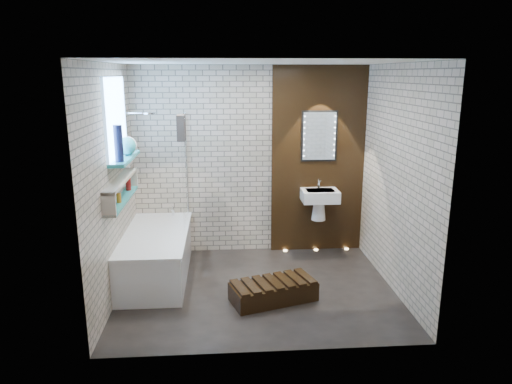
{
  "coord_description": "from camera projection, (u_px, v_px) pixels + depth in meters",
  "views": [
    {
      "loc": [
        -0.39,
        -5.12,
        2.48
      ],
      "look_at": [
        0.0,
        0.15,
        1.15
      ],
      "focal_mm": 33.02,
      "sensor_mm": 36.0,
      "label": 1
    }
  ],
  "objects": [
    {
      "name": "bathtub",
      "position": [
        156.0,
        255.0,
        5.86
      ],
      "size": [
        0.79,
        1.74,
        0.7
      ],
      "color": "white",
      "rests_on": "ground"
    },
    {
      "name": "room_shell",
      "position": [
        257.0,
        182.0,
        5.27
      ],
      "size": [
        3.24,
        3.2,
        2.6
      ],
      "color": "tan",
      "rests_on": "ground"
    },
    {
      "name": "walnut_step",
      "position": [
        273.0,
        292.0,
        5.28
      ],
      "size": [
        1.02,
        0.68,
        0.21
      ],
      "primitive_type": "cube",
      "rotation": [
        0.0,
        0.0,
        0.31
      ],
      "color": "black",
      "rests_on": "ground"
    },
    {
      "name": "ground",
      "position": [
        257.0,
        289.0,
        5.59
      ],
      "size": [
        3.2,
        3.2,
        0.0
      ],
      "primitive_type": "plane",
      "color": "black",
      "rests_on": "ground"
    },
    {
      "name": "clerestory_window",
      "position": [
        117.0,
        126.0,
        5.35
      ],
      "size": [
        0.18,
        1.0,
        0.94
      ],
      "color": "#7FADE0",
      "rests_on": "room_shell"
    },
    {
      "name": "towel",
      "position": [
        181.0,
        128.0,
        5.65
      ],
      "size": [
        0.09,
        0.24,
        0.31
      ],
      "primitive_type": "cube",
      "color": "black",
      "rests_on": "bath_screen"
    },
    {
      "name": "display_niche",
      "position": [
        122.0,
        190.0,
        5.33
      ],
      "size": [
        0.14,
        1.3,
        0.26
      ],
      "color": "teal",
      "rests_on": "room_shell"
    },
    {
      "name": "floor_uplights",
      "position": [
        316.0,
        250.0,
        6.81
      ],
      "size": [
        0.96,
        0.06,
        0.01
      ],
      "color": "#FFD899",
      "rests_on": "ground"
    },
    {
      "name": "walnut_panel",
      "position": [
        318.0,
        161.0,
        6.56
      ],
      "size": [
        1.3,
        0.06,
        2.6
      ],
      "primitive_type": "cube",
      "color": "black",
      "rests_on": "ground"
    },
    {
      "name": "led_mirror",
      "position": [
        319.0,
        136.0,
        6.44
      ],
      "size": [
        0.5,
        0.02,
        0.7
      ],
      "color": "black",
      "rests_on": "walnut_panel"
    },
    {
      "name": "washbasin",
      "position": [
        320.0,
        200.0,
        6.5
      ],
      "size": [
        0.5,
        0.36,
        0.58
      ],
      "color": "white",
      "rests_on": "walnut_panel"
    },
    {
      "name": "shower_head",
      "position": [
        149.0,
        113.0,
        5.92
      ],
      "size": [
        0.18,
        0.18,
        0.02
      ],
      "primitive_type": "cylinder",
      "color": "silver",
      "rests_on": "room_shell"
    },
    {
      "name": "sill_vases",
      "position": [
        126.0,
        145.0,
        5.47
      ],
      "size": [
        0.22,
        0.64,
        0.4
      ],
      "color": "teal",
      "rests_on": "clerestory_window"
    },
    {
      "name": "bath_screen",
      "position": [
        185.0,
        169.0,
        6.07
      ],
      "size": [
        0.01,
        0.78,
        1.4
      ],
      "primitive_type": "cube",
      "color": "white",
      "rests_on": "bathtub"
    },
    {
      "name": "niche_bottles",
      "position": [
        119.0,
        197.0,
        5.18
      ],
      "size": [
        0.07,
        0.96,
        0.15
      ],
      "color": "maroon",
      "rests_on": "display_niche"
    }
  ]
}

